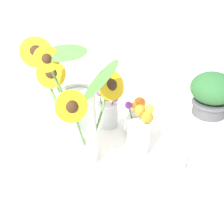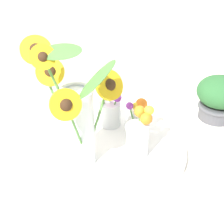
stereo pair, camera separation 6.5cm
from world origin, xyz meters
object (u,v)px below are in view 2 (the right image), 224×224
mason_jar_sunflowers (77,115)px  serving_tray (112,149)px  potted_plant (219,97)px  vase_small_center (138,135)px  vase_bulb_right (136,121)px  vase_small_back (110,112)px

mason_jar_sunflowers → serving_tray: bearing=9.1°
serving_tray → potted_plant: bearing=-0.8°
vase_small_center → vase_bulb_right: (0.05, 0.10, -0.02)m
vase_small_center → serving_tray: bearing=123.6°
potted_plant → mason_jar_sunflowers: bearing=-178.7°
serving_tray → vase_bulb_right: (0.11, 0.02, 0.07)m
serving_tray → mason_jar_sunflowers: (-0.13, -0.02, 0.18)m
vase_small_center → vase_bulb_right: 0.11m
vase_bulb_right → vase_small_back: size_ratio=0.99×
mason_jar_sunflowers → vase_small_back: bearing=37.3°
vase_bulb_right → vase_small_back: bearing=114.5°
vase_bulb_right → vase_small_center: bearing=-119.4°
vase_bulb_right → potted_plant: 0.37m
mason_jar_sunflowers → vase_small_center: bearing=-17.7°
serving_tray → vase_small_center: (0.05, -0.08, 0.09)m
serving_tray → vase_small_center: size_ratio=2.83×
vase_bulb_right → potted_plant: size_ratio=0.84×
vase_small_center → potted_plant: bearing=9.7°
vase_small_back → potted_plant: bearing=-17.4°
mason_jar_sunflowers → potted_plant: mason_jar_sunflowers is taller
mason_jar_sunflowers → vase_small_center: size_ratio=2.32×
potted_plant → vase_small_back: bearing=162.6°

